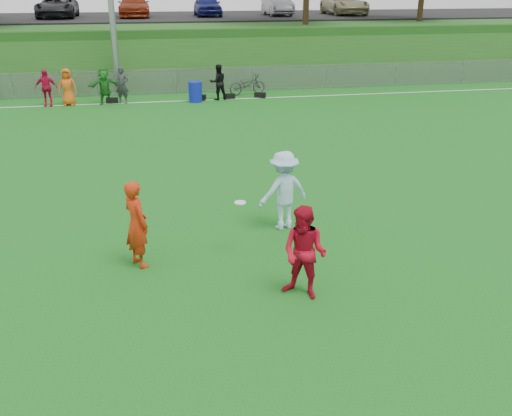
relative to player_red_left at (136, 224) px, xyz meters
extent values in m
plane|color=#125714|center=(1.99, -0.97, -0.92)|extent=(120.00, 120.00, 0.00)
cube|color=white|center=(1.99, 17.03, -0.91)|extent=(60.00, 0.10, 0.01)
cube|color=gray|center=(1.99, 19.03, -0.32)|extent=(58.00, 0.02, 1.20)
cube|color=gray|center=(1.99, 19.03, 0.33)|extent=(58.00, 0.04, 0.04)
cube|color=#1E4E16|center=(1.99, 30.03, 0.58)|extent=(120.00, 18.00, 3.00)
cube|color=black|center=(1.99, 32.03, 2.13)|extent=(120.00, 12.00, 0.10)
imported|color=black|center=(-5.01, 31.03, 2.90)|extent=(2.39, 5.18, 1.44)
imported|color=maroon|center=(-0.01, 31.03, 2.90)|extent=(2.02, 4.96, 1.44)
imported|color=navy|center=(4.99, 31.03, 2.90)|extent=(1.70, 4.23, 1.44)
imported|color=slate|center=(9.99, 31.03, 2.90)|extent=(1.52, 4.37, 1.44)
imported|color=tan|center=(14.99, 31.03, 2.90)|extent=(2.39, 5.18, 1.44)
imported|color=red|center=(-4.15, 17.03, -0.07)|extent=(1.02, 0.47, 1.69)
imported|color=#E65A15|center=(-3.19, 17.03, -0.07)|extent=(0.86, 0.59, 1.69)
imported|color=#1F7621|center=(-1.52, 17.03, -0.07)|extent=(1.65, 0.91, 1.69)
imported|color=#2E2F31|center=(-0.71, 17.03, -0.07)|extent=(0.71, 0.56, 1.69)
imported|color=black|center=(3.86, 17.03, -0.07)|extent=(0.92, 0.77, 1.69)
cube|color=black|center=(-1.24, 17.13, -0.79)|extent=(0.55, 0.28, 0.26)
cube|color=black|center=(2.96, 17.13, -0.79)|extent=(0.62, 0.49, 0.26)
cube|color=black|center=(4.40, 17.13, -0.79)|extent=(0.56, 0.31, 0.26)
cube|color=black|center=(5.97, 17.13, -0.79)|extent=(0.62, 0.49, 0.26)
imported|color=red|center=(0.00, 0.00, 0.00)|extent=(0.72, 0.80, 1.83)
imported|color=#B70C22|center=(2.99, -1.85, -0.03)|extent=(1.09, 1.07, 1.78)
imported|color=#ABD0ED|center=(3.36, 1.28, 0.02)|extent=(1.35, 0.97, 1.88)
cylinder|color=silver|center=(2.14, 0.09, 0.27)|extent=(0.25, 0.25, 0.02)
cylinder|color=#0F1FAA|center=(2.70, 16.69, -0.43)|extent=(0.80, 0.80, 0.97)
imported|color=#2D2D2F|center=(5.48, 18.03, -0.40)|extent=(2.08, 1.18, 1.03)
camera|label=1|loc=(0.37, -10.79, 4.58)|focal=40.00mm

